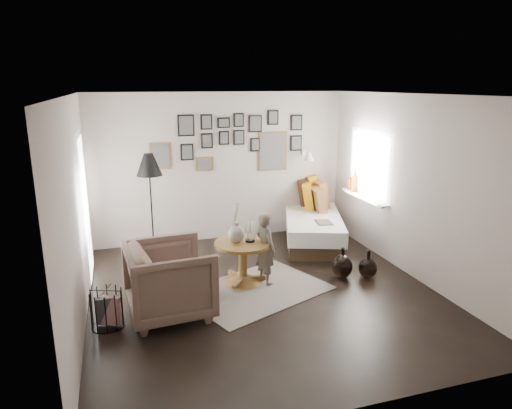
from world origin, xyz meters
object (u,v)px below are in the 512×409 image
object	(u,v)px
floor_lamp	(149,169)
child	(265,249)
demijohn_small	(368,268)
armchair	(170,280)
daybed	(310,221)
demijohn_large	(342,266)
pedestal_table	(243,264)
vase	(236,230)
magazine_basket	(107,309)

from	to	relation	value
floor_lamp	child	world-z (taller)	floor_lamp
floor_lamp	demijohn_small	bearing A→B (deg)	-30.51
armchair	child	distance (m)	1.47
daybed	demijohn_large	bearing A→B (deg)	-78.85
pedestal_table	demijohn_large	bearing A→B (deg)	-9.86
vase	magazine_basket	xyz separation A→B (m)	(-1.74, -0.70, -0.56)
pedestal_table	demijohn_large	distance (m)	1.45
demijohn_large	floor_lamp	bearing A→B (deg)	148.06
daybed	child	world-z (taller)	daybed
floor_lamp	demijohn_large	distance (m)	3.25
daybed	child	distance (m)	2.12
floor_lamp	vase	bearing A→B (deg)	-51.85
floor_lamp	pedestal_table	bearing A→B (deg)	-50.18
pedestal_table	armchair	bearing A→B (deg)	-150.43
pedestal_table	armchair	world-z (taller)	armchair
vase	daybed	bearing A→B (deg)	39.83
demijohn_small	child	bearing A→B (deg)	169.83
demijohn_large	child	bearing A→B (deg)	172.67
pedestal_table	armchair	distance (m)	1.25
armchair	floor_lamp	xyz separation A→B (m)	(-0.03, 1.94, 1.02)
armchair	child	size ratio (longest dim) A/B	0.96
magazine_basket	demijohn_small	bearing A→B (deg)	4.96
pedestal_table	armchair	size ratio (longest dim) A/B	0.79
armchair	demijohn_small	xyz separation A→B (m)	(2.85, 0.24, -0.29)
magazine_basket	daybed	bearing A→B (deg)	31.82
vase	floor_lamp	distance (m)	1.80
pedestal_table	demijohn_small	world-z (taller)	pedestal_table
daybed	demijohn_large	distance (m)	1.77
pedestal_table	daybed	bearing A→B (deg)	41.53
daybed	demijohn_small	world-z (taller)	daybed
magazine_basket	child	distance (m)	2.21
armchair	floor_lamp	size ratio (longest dim) A/B	0.58
daybed	demijohn_small	size ratio (longest dim) A/B	5.65
pedestal_table	vase	xyz separation A→B (m)	(-0.08, 0.02, 0.50)
vase	daybed	world-z (taller)	vase
floor_lamp	demijohn_small	size ratio (longest dim) A/B	4.10
demijohn_large	armchair	bearing A→B (deg)	-171.72
demijohn_small	demijohn_large	bearing A→B (deg)	161.08
pedestal_table	floor_lamp	world-z (taller)	floor_lamp
demijohn_small	floor_lamp	bearing A→B (deg)	149.49
child	armchair	bearing A→B (deg)	93.78
daybed	demijohn_large	world-z (taller)	daybed
daybed	floor_lamp	size ratio (longest dim) A/B	1.38
demijohn_small	pedestal_table	bearing A→B (deg)	168.29
magazine_basket	child	world-z (taller)	child
vase	floor_lamp	bearing A→B (deg)	128.15
magazine_basket	demijohn_large	xyz separation A→B (m)	(3.24, 0.43, -0.04)
magazine_basket	child	xyz separation A→B (m)	(2.11, 0.58, 0.30)
pedestal_table	vase	distance (m)	0.51
armchair	demijohn_large	xyz separation A→B (m)	(2.50, 0.36, -0.27)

